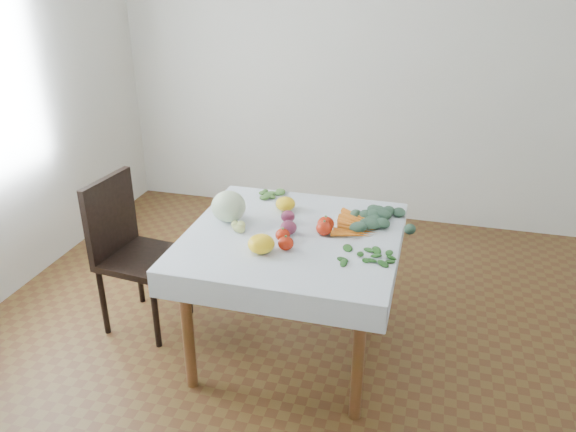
{
  "coord_description": "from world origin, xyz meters",
  "views": [
    {
      "loc": [
        0.67,
        -2.59,
        2.1
      ],
      "look_at": [
        -0.05,
        0.08,
        0.82
      ],
      "focal_mm": 35.0,
      "sensor_mm": 36.0,
      "label": 1
    }
  ],
  "objects_px": {
    "table": "(293,251)",
    "carrot_bunch": "(357,225)",
    "chair": "(129,244)",
    "cabbage": "(229,206)",
    "heirloom_back": "(285,204)"
  },
  "relations": [
    {
      "from": "table",
      "to": "carrot_bunch",
      "type": "bearing_deg",
      "value": 26.01
    },
    {
      "from": "table",
      "to": "carrot_bunch",
      "type": "xyz_separation_m",
      "value": [
        0.32,
        0.16,
        0.12
      ]
    },
    {
      "from": "cabbage",
      "to": "carrot_bunch",
      "type": "relative_size",
      "value": 0.57
    },
    {
      "from": "cabbage",
      "to": "carrot_bunch",
      "type": "bearing_deg",
      "value": 7.14
    },
    {
      "from": "heirloom_back",
      "to": "chair",
      "type": "bearing_deg",
      "value": -164.01
    },
    {
      "from": "chair",
      "to": "table",
      "type": "bearing_deg",
      "value": -1.5
    },
    {
      "from": "cabbage",
      "to": "heirloom_back",
      "type": "xyz_separation_m",
      "value": [
        0.27,
        0.22,
        -0.05
      ]
    },
    {
      "from": "carrot_bunch",
      "to": "table",
      "type": "bearing_deg",
      "value": -153.99
    },
    {
      "from": "carrot_bunch",
      "to": "chair",
      "type": "bearing_deg",
      "value": -174.5
    },
    {
      "from": "chair",
      "to": "carrot_bunch",
      "type": "relative_size",
      "value": 2.83
    },
    {
      "from": "table",
      "to": "chair",
      "type": "height_order",
      "value": "chair"
    },
    {
      "from": "table",
      "to": "chair",
      "type": "distance_m",
      "value": 1.03
    },
    {
      "from": "heirloom_back",
      "to": "cabbage",
      "type": "bearing_deg",
      "value": -140.87
    },
    {
      "from": "heirloom_back",
      "to": "table",
      "type": "bearing_deg",
      "value": -67.56
    },
    {
      "from": "cabbage",
      "to": "heirloom_back",
      "type": "relative_size",
      "value": 1.67
    }
  ]
}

